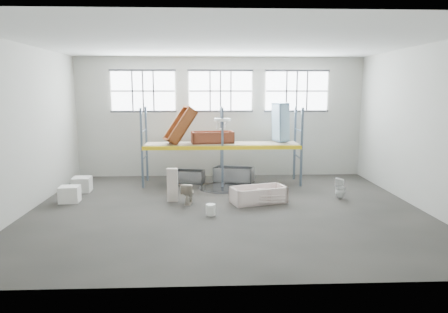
{
  "coord_description": "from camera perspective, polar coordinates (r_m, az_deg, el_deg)",
  "views": [
    {
      "loc": [
        -0.58,
        -12.12,
        3.64
      ],
      "look_at": [
        0.0,
        1.5,
        1.4
      ],
      "focal_mm": 32.49,
      "sensor_mm": 36.0,
      "label": 1
    }
  ],
  "objects": [
    {
      "name": "sink_in_tub",
      "position": [
        13.24,
        2.4,
        -5.91
      ],
      "size": [
        0.42,
        0.42,
        0.14
      ],
      "primitive_type": "imported",
      "rotation": [
        0.0,
        0.0,
        0.03
      ],
      "color": "beige",
      "rests_on": "bathtub_beige"
    },
    {
      "name": "rack_beam_back",
      "position": [
        16.37,
        -0.39,
        1.82
      ],
      "size": [
        6.0,
        0.1,
        0.14
      ],
      "primitive_type": "cube",
      "color": "yellow",
      "rests_on": "floor"
    },
    {
      "name": "rack_upright_la",
      "position": [
        15.36,
        -11.48,
        1.14
      ],
      "size": [
        0.08,
        0.08,
        3.0
      ],
      "primitive_type": "cube",
      "color": "slate",
      "rests_on": "floor"
    },
    {
      "name": "bucket",
      "position": [
        12.01,
        -1.89,
        -7.49
      ],
      "size": [
        0.36,
        0.36,
        0.33
      ],
      "primitive_type": "cylinder",
      "rotation": [
        0.0,
        0.0,
        -0.37
      ],
      "color": "white",
      "rests_on": "floor"
    },
    {
      "name": "ceiling",
      "position": [
        12.21,
        0.31,
        15.96
      ],
      "size": [
        12.0,
        10.0,
        0.1
      ],
      "primitive_type": "cube",
      "color": "silver",
      "rests_on": "ground"
    },
    {
      "name": "wall_front",
      "position": [
        7.18,
        2.23,
        0.2
      ],
      "size": [
        12.0,
        0.1,
        5.0
      ],
      "primitive_type": "cube",
      "color": "#A9A89D",
      "rests_on": "ground"
    },
    {
      "name": "floor",
      "position": [
        12.68,
        0.29,
        -7.58
      ],
      "size": [
        12.0,
        10.0,
        0.1
      ],
      "primitive_type": "cube",
      "color": "#45413B",
      "rests_on": "ground"
    },
    {
      "name": "wall_left",
      "position": [
        13.34,
        -26.68,
        3.44
      ],
      "size": [
        0.1,
        10.0,
        5.0
      ],
      "primitive_type": "cube",
      "color": "#A09F95",
      "rests_on": "ground"
    },
    {
      "name": "cistern_spare",
      "position": [
        13.15,
        5.7,
        -5.52
      ],
      "size": [
        0.49,
        0.31,
        0.43
      ],
      "primitive_type": "cube",
      "rotation": [
        0.0,
        0.0,
        -0.21
      ],
      "color": "beige",
      "rests_on": "bathtub_beige"
    },
    {
      "name": "steel_tub_right",
      "position": [
        16.32,
        1.41,
        -2.52
      ],
      "size": [
        1.72,
        1.16,
        0.58
      ],
      "primitive_type": null,
      "rotation": [
        0.0,
        0.0,
        -0.3
      ],
      "color": "#B5B8BE",
      "rests_on": "floor"
    },
    {
      "name": "blue_tub_upright",
      "position": [
        16.12,
        7.95,
        4.81
      ],
      "size": [
        0.66,
        0.81,
        1.51
      ],
      "primitive_type": null,
      "rotation": [
        0.0,
        1.54,
        0.3
      ],
      "color": "#93BDDC",
      "rests_on": "shelf_deck"
    },
    {
      "name": "toilet_beige",
      "position": [
        13.22,
        -5.08,
        -5.14
      ],
      "size": [
        0.46,
        0.71,
        0.69
      ],
      "primitive_type": "imported",
      "rotation": [
        0.0,
        0.0,
        3.02
      ],
      "color": "beige",
      "rests_on": "floor"
    },
    {
      "name": "rack_upright_rb",
      "position": [
        16.75,
        9.93,
        1.85
      ],
      "size": [
        0.08,
        0.08,
        3.0
      ],
      "primitive_type": "cube",
      "color": "slate",
      "rests_on": "floor"
    },
    {
      "name": "shelf_deck",
      "position": [
        15.76,
        -0.31,
        1.82
      ],
      "size": [
        5.9,
        1.1,
        0.03
      ],
      "primitive_type": "cube",
      "color": "gray",
      "rests_on": "floor"
    },
    {
      "name": "cistern_tall",
      "position": [
        13.51,
        -7.25,
        -3.97
      ],
      "size": [
        0.36,
        0.23,
        1.1
      ],
      "primitive_type": "cube",
      "rotation": [
        0.0,
        0.0,
        0.01
      ],
      "color": "beige",
      "rests_on": "floor"
    },
    {
      "name": "rack_upright_ra",
      "position": [
        15.59,
        10.87,
        1.27
      ],
      "size": [
        0.08,
        0.08,
        3.0
      ],
      "primitive_type": "cube",
      "color": "slate",
      "rests_on": "floor"
    },
    {
      "name": "window_right",
      "position": [
        17.47,
        10.18,
        9.06
      ],
      "size": [
        2.6,
        0.04,
        1.6
      ],
      "primitive_type": "cube",
      "color": "white",
      "rests_on": "wall_back"
    },
    {
      "name": "wall_right",
      "position": [
        13.86,
        26.21,
        3.66
      ],
      "size": [
        0.1,
        10.0,
        5.0
      ],
      "primitive_type": "cube",
      "color": "#BBBAAD",
      "rests_on": "ground"
    },
    {
      "name": "carton_near",
      "position": [
        14.26,
        -20.89,
        -4.97
      ],
      "size": [
        0.65,
        0.57,
        0.53
      ],
      "primitive_type": "cube",
      "rotation": [
        0.0,
        0.0,
        0.06
      ],
      "color": "white",
      "rests_on": "floor"
    },
    {
      "name": "rack_upright_lb",
      "position": [
        16.54,
        -10.84,
        1.73
      ],
      "size": [
        0.08,
        0.08,
        3.0
      ],
      "primitive_type": "cube",
      "color": "slate",
      "rests_on": "floor"
    },
    {
      "name": "rack_upright_mb",
      "position": [
        16.37,
        -0.39,
        1.82
      ],
      "size": [
        0.08,
        0.08,
        3.0
      ],
      "primitive_type": "cube",
      "color": "slate",
      "rests_on": "floor"
    },
    {
      "name": "rust_tub_tilted",
      "position": [
        15.65,
        -6.18,
        4.35
      ],
      "size": [
        1.41,
        1.1,
        1.51
      ],
      "primitive_type": null,
      "rotation": [
        0.0,
        -0.96,
        0.35
      ],
      "color": "brown",
      "rests_on": "shelf_deck"
    },
    {
      "name": "carton_far",
      "position": [
        15.59,
        -19.35,
        -3.72
      ],
      "size": [
        0.67,
        0.67,
        0.53
      ],
      "primitive_type": "cube",
      "rotation": [
        0.0,
        0.0,
        0.07
      ],
      "color": "beige",
      "rests_on": "floor"
    },
    {
      "name": "toilet_white",
      "position": [
        14.26,
        16.03,
        -4.32
      ],
      "size": [
        0.43,
        0.43,
        0.73
      ],
      "primitive_type": "imported",
      "rotation": [
        0.0,
        0.0,
        -1.96
      ],
      "color": "white",
      "rests_on": "floor"
    },
    {
      "name": "window_left",
      "position": [
        17.26,
        -11.32,
        9.02
      ],
      "size": [
        2.6,
        0.04,
        1.6
      ],
      "primitive_type": "cube",
      "color": "white",
      "rests_on": "wall_back"
    },
    {
      "name": "bathtub_beige",
      "position": [
        13.36,
        4.88,
        -5.36
      ],
      "size": [
        1.93,
        1.29,
        0.52
      ],
      "primitive_type": null,
      "rotation": [
        0.0,
        0.0,
        0.28
      ],
      "color": "silver",
      "rests_on": "floor"
    },
    {
      "name": "rack_upright_ma",
      "position": [
        15.18,
        -0.23,
        1.23
      ],
      "size": [
        0.08,
        0.08,
        3.0
      ],
      "primitive_type": "cube",
      "color": "slate",
      "rests_on": "floor"
    },
    {
      "name": "window_mid",
      "position": [
        17.07,
        -0.5,
        9.2
      ],
      "size": [
        2.6,
        0.04,
        1.6
      ],
      "primitive_type": "cube",
      "color": "white",
      "rests_on": "wall_back"
    },
    {
      "name": "steel_tub_left",
      "position": [
        16.16,
        -5.28,
        -2.82
      ],
      "size": [
        1.46,
        0.89,
        0.5
      ],
      "primitive_type": null,
      "rotation": [
        0.0,
        0.0,
        -0.2
      ],
      "color": "#9B9DA3",
      "rests_on": "floor"
    },
    {
      "name": "rust_tub_flat",
      "position": [
        15.8,
        -1.64,
        2.72
      ],
      "size": [
        1.7,
        0.98,
        0.45
      ],
      "primitive_type": null,
      "rotation": [
        0.0,
        0.0,
        0.14
      ],
      "color": "brown",
      "rests_on": "shelf_deck"
    },
    {
      "name": "rack_beam_front",
      "position": [
        15.18,
        -0.23,
        1.23
      ],
      "size": [
        6.0,
        0.1,
        0.14
      ],
      "primitive_type": "cube",
      "color": "yellow",
      "rests_on": "floor"
    },
    {
      "name": "sink_on_shelf",
      "position": [
        15.31,
        -0.22,
        3.54
      ],
      "size": [
        0.73,
        0.64,
        0.55
      ],
      "primitive_type": "imported",
      "rotation": [
        0.0,
        0.0,
        0.32
      ],
      "color": "white",
      "rests_on": "rust_tub_flat"
    },
    {
      "name": "wet_patch",
      "position": [
        15.27,
        -0.19,
        -4.45
      ],
      "size": [
        1.8,
        1.8,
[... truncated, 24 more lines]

